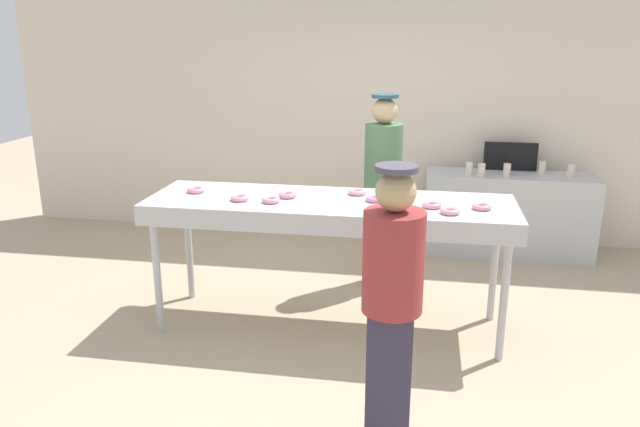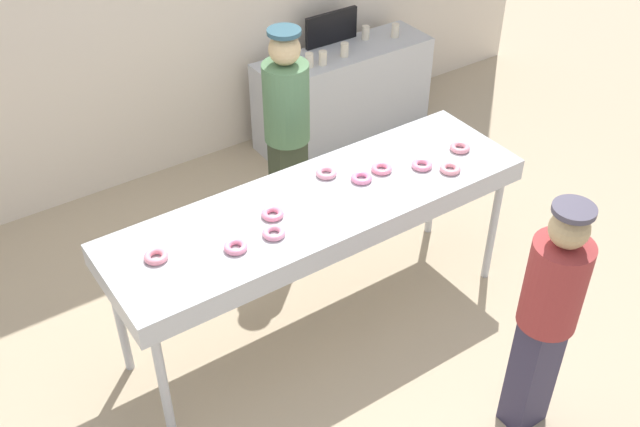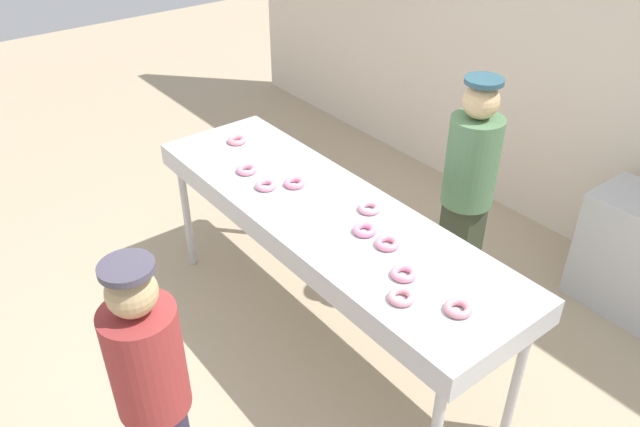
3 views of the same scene
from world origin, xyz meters
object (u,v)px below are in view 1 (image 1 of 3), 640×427
at_px(strawberry_donut_7, 271,200).
at_px(customer_waiting, 392,299).
at_px(strawberry_donut_9, 240,198).
at_px(paper_cup_4, 481,170).
at_px(strawberry_donut_4, 398,199).
at_px(strawberry_donut_8, 450,211).
at_px(worker_baker, 383,180).
at_px(strawberry_donut_1, 482,207).
at_px(paper_cup_0, 542,167).
at_px(strawberry_donut_6, 196,190).
at_px(prep_counter, 508,215).
at_px(paper_cup_3, 469,169).
at_px(fryer_conveyor, 330,210).
at_px(paper_cup_2, 571,171).
at_px(paper_cup_1, 507,170).
at_px(strawberry_donut_5, 432,205).
at_px(strawberry_donut_0, 357,192).
at_px(menu_display, 510,156).
at_px(strawberry_donut_3, 375,199).

bearing_deg(strawberry_donut_7, customer_waiting, -52.30).
distance_m(strawberry_donut_9, paper_cup_4, 2.71).
bearing_deg(strawberry_donut_4, strawberry_donut_8, -34.37).
xyz_separation_m(strawberry_donut_4, worker_baker, (-0.18, 0.87, -0.07)).
bearing_deg(strawberry_donut_1, paper_cup_0, 69.60).
xyz_separation_m(strawberry_donut_6, worker_baker, (1.39, 0.86, -0.07)).
relative_size(strawberry_donut_8, prep_counter, 0.08).
bearing_deg(strawberry_donut_1, prep_counter, 76.76).
xyz_separation_m(strawberry_donut_7, paper_cup_3, (1.54, 1.97, -0.13)).
height_order(fryer_conveyor, paper_cup_0, fryer_conveyor).
distance_m(prep_counter, paper_cup_2, 0.74).
bearing_deg(strawberry_donut_7, paper_cup_1, 45.86).
xyz_separation_m(strawberry_donut_6, paper_cup_3, (2.19, 1.78, -0.13)).
distance_m(strawberry_donut_5, paper_cup_0, 2.37).
bearing_deg(strawberry_donut_0, paper_cup_0, 47.22).
height_order(paper_cup_1, paper_cup_3, same).
bearing_deg(menu_display, paper_cup_2, -21.68).
bearing_deg(prep_counter, strawberry_donut_7, -133.79).
xyz_separation_m(strawberry_donut_1, worker_baker, (-0.76, 0.97, -0.07)).
xyz_separation_m(strawberry_donut_4, paper_cup_0, (1.36, 1.98, -0.13)).
bearing_deg(strawberry_donut_9, paper_cup_2, 36.12).
relative_size(worker_baker, paper_cup_3, 13.77).
bearing_deg(strawberry_donut_1, strawberry_donut_9, -177.88).
xyz_separation_m(paper_cup_1, paper_cup_2, (0.62, 0.07, 0.00)).
relative_size(fryer_conveyor, prep_counter, 1.62).
height_order(paper_cup_3, menu_display, menu_display).
bearing_deg(menu_display, strawberry_donut_8, -106.47).
bearing_deg(strawberry_donut_5, strawberry_donut_4, 154.87).
relative_size(strawberry_donut_7, menu_display, 0.25).
relative_size(prep_counter, paper_cup_2, 13.45).
xyz_separation_m(strawberry_donut_4, strawberry_donut_9, (-1.16, -0.16, 0.00)).
xyz_separation_m(strawberry_donut_9, paper_cup_4, (1.91, 1.93, -0.13)).
xyz_separation_m(fryer_conveyor, strawberry_donut_7, (-0.41, -0.14, 0.10)).
distance_m(strawberry_donut_7, paper_cup_4, 2.56).
height_order(strawberry_donut_8, paper_cup_1, strawberry_donut_8).
bearing_deg(strawberry_donut_4, paper_cup_0, 55.49).
distance_m(strawberry_donut_7, customer_waiting, 1.57).
bearing_deg(strawberry_donut_1, strawberry_donut_7, -177.04).
xyz_separation_m(strawberry_donut_8, prep_counter, (0.69, 2.13, -0.62)).
bearing_deg(strawberry_donut_5, strawberry_donut_6, 176.00).
bearing_deg(strawberry_donut_3, strawberry_donut_0, 131.66).
xyz_separation_m(fryer_conveyor, paper_cup_0, (1.86, 2.01, -0.04)).
bearing_deg(strawberry_donut_6, paper_cup_2, 30.20).
bearing_deg(strawberry_donut_3, strawberry_donut_4, 4.12).
height_order(strawberry_donut_0, paper_cup_4, strawberry_donut_0).
height_order(strawberry_donut_6, strawberry_donut_7, same).
height_order(strawberry_donut_5, strawberry_donut_9, same).
height_order(strawberry_donut_0, prep_counter, strawberry_donut_0).
height_order(fryer_conveyor, paper_cup_4, fryer_conveyor).
relative_size(fryer_conveyor, paper_cup_2, 21.80).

